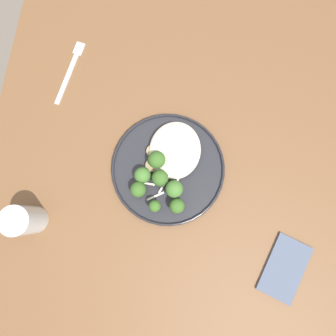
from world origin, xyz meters
name	(u,v)px	position (x,y,z in m)	size (l,w,h in m)	color
ground	(171,200)	(0.00, 0.00, 0.00)	(6.00, 6.00, 0.00)	#665B51
wooden_dining_table	(174,190)	(0.00, 0.00, 0.66)	(1.40, 1.00, 0.74)	brown
dinner_plate	(168,169)	(-0.05, -0.02, 0.75)	(0.29, 0.29, 0.02)	#232328
noodle_bed	(175,150)	(-0.09, -0.01, 0.77)	(0.15, 0.13, 0.04)	beige
seared_scallop_tiny_bay	(152,166)	(-0.05, -0.06, 0.76)	(0.03, 0.03, 0.02)	#E5C689
seared_scallop_left_edge	(168,136)	(-0.13, -0.04, 0.76)	(0.04, 0.04, 0.01)	#DBB77A
seared_scallop_rear_pale	(178,131)	(-0.14, -0.01, 0.76)	(0.03, 0.03, 0.01)	#E5C689
seared_scallop_front_small	(176,158)	(-0.07, -0.01, 0.76)	(0.03, 0.03, 0.01)	#DBB77A
seared_scallop_large_seared	(153,151)	(-0.08, -0.07, 0.76)	(0.03, 0.03, 0.01)	#E5C689
seared_scallop_right_edge	(167,154)	(-0.08, -0.03, 0.76)	(0.03, 0.03, 0.02)	#E5C689
broccoli_floret_left_leaning	(155,206)	(0.05, -0.04, 0.78)	(0.03, 0.03, 0.05)	#7A994C
broccoli_floret_rear_charred	(177,206)	(0.04, 0.01, 0.78)	(0.04, 0.04, 0.05)	#7A994C
broccoli_floret_front_edge	(174,189)	(0.01, 0.00, 0.79)	(0.04, 0.04, 0.06)	#7A994C
broccoli_floret_tall_stalk	(160,178)	(-0.01, -0.04, 0.79)	(0.04, 0.04, 0.06)	#89A356
broccoli_floret_beside_noodles	(157,160)	(-0.06, -0.05, 0.79)	(0.04, 0.04, 0.06)	#7A994C
broccoli_floret_near_rim	(142,175)	(-0.02, -0.08, 0.78)	(0.04, 0.04, 0.05)	#89A356
broccoli_floret_split_head	(138,189)	(0.02, -0.09, 0.79)	(0.04, 0.04, 0.06)	#89A356
onion_sliver_curled_piece	(163,186)	(0.00, -0.03, 0.75)	(0.04, 0.01, 0.00)	silver
onion_sliver_long_sliver	(147,183)	(0.00, -0.07, 0.75)	(0.04, 0.01, 0.00)	silver
onion_sliver_pale_crescent	(155,196)	(0.03, -0.04, 0.75)	(0.05, 0.01, 0.00)	silver
onion_sliver_short_strip	(180,175)	(-0.03, 0.01, 0.75)	(0.06, 0.01, 0.00)	silver
water_glass	(26,220)	(0.13, -0.34, 0.79)	(0.07, 0.07, 0.11)	silver
dinner_fork	(70,71)	(-0.27, -0.33, 0.74)	(0.19, 0.05, 0.00)	silver
folded_napkin	(285,268)	(0.15, 0.30, 0.74)	(0.15, 0.09, 0.01)	#4C566B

